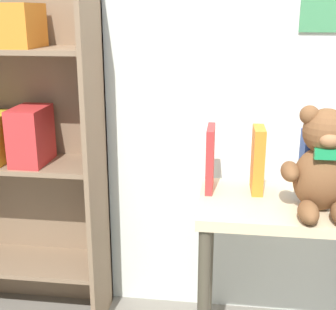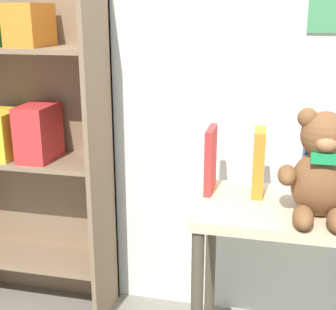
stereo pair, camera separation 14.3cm
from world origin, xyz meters
name	(u,v)px [view 1 (the left image)]	position (x,y,z in m)	size (l,w,h in m)	color
wall_back	(262,6)	(0.00, 1.27, 1.25)	(4.80, 0.07, 2.50)	silver
bookshelf_side	(18,140)	(-0.91, 1.12, 0.75)	(0.66, 0.27, 1.34)	#7F664C
display_table	(302,231)	(0.16, 0.94, 0.52)	(0.70, 0.39, 0.63)	beige
teddy_bear	(323,165)	(0.19, 0.87, 0.78)	(0.26, 0.23, 0.33)	brown
book_standing_red	(210,159)	(-0.16, 1.02, 0.74)	(0.02, 0.14, 0.23)	red
book_standing_orange	(257,160)	(0.00, 1.02, 0.74)	(0.04, 0.12, 0.23)	orange
book_standing_blue	(305,164)	(0.16, 1.00, 0.74)	(0.03, 0.12, 0.22)	#2D51B7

